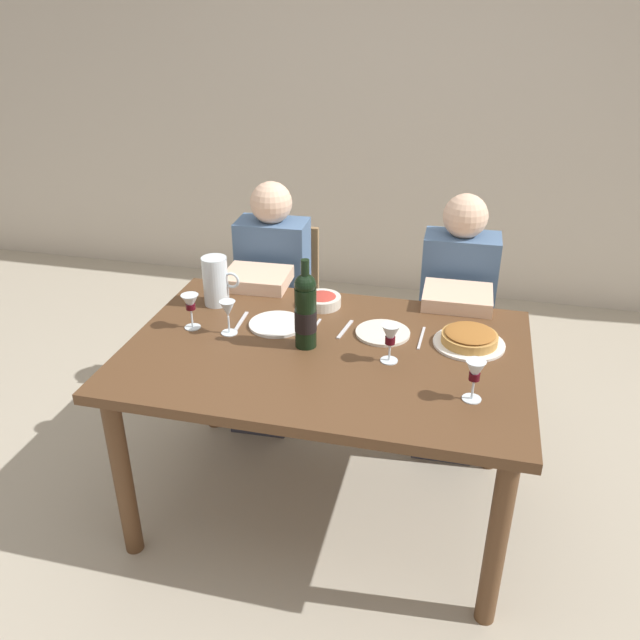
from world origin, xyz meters
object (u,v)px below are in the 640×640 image
object	(u,v)px
wine_glass_left_diner	(390,337)
diner_left	(268,298)
water_pitcher	(216,284)
chair_right	(455,317)
chair_left	(281,300)
wine_glass_centre	(228,311)
dinner_plate_right_setting	(383,333)
dining_table	(326,370)
salad_bowl	(322,300)
diner_right	(455,317)
wine_glass_right_diner	(190,304)
dinner_plate_left_setting	(277,324)
wine_glass_spare	(475,373)
baked_tart	(469,338)
wine_bottle	(306,310)

from	to	relation	value
wine_glass_left_diner	diner_left	world-z (taller)	diner_left
water_pitcher	chair_right	xyz separation A→B (m)	(0.99, 0.64, -0.36)
chair_left	chair_right	xyz separation A→B (m)	(0.90, 0.01, 0.00)
wine_glass_centre	dinner_plate_right_setting	bearing A→B (deg)	12.87
dining_table	chair_left	bearing A→B (deg)	116.76
dining_table	diner_left	xyz separation A→B (m)	(-0.45, 0.66, -0.05)
salad_bowl	chair_left	distance (m)	0.71
chair_right	diner_right	bearing A→B (deg)	89.82
wine_glass_right_diner	chair_left	size ratio (longest dim) A/B	0.16
dinner_plate_left_setting	wine_glass_left_diner	bearing A→B (deg)	-19.45
salad_bowl	diner_left	bearing A→B (deg)	138.11
wine_glass_left_diner	dinner_plate_right_setting	distance (m)	0.22
dining_table	wine_glass_right_diner	xyz separation A→B (m)	(-0.55, 0.04, 0.20)
dinner_plate_right_setting	diner_right	bearing A→B (deg)	62.73
wine_glass_centre	chair_right	distance (m)	1.27
wine_glass_right_diner	wine_glass_spare	bearing A→B (deg)	-12.96
wine_glass_right_diner	baked_tart	bearing A→B (deg)	6.32
dinner_plate_left_setting	dinner_plate_right_setting	world-z (taller)	same
baked_tart	wine_glass_centre	xyz separation A→B (m)	(-0.91, -0.13, 0.07)
dining_table	dinner_plate_right_setting	bearing A→B (deg)	40.86
dinner_plate_left_setting	wine_glass_spare	bearing A→B (deg)	-24.17
wine_bottle	chair_left	xyz separation A→B (m)	(-0.37, 0.89, -0.41)
wine_bottle	chair_right	size ratio (longest dim) A/B	0.40
wine_bottle	wine_glass_right_diner	xyz separation A→B (m)	(-0.47, 0.03, -0.04)
dining_table	wine_bottle	world-z (taller)	wine_bottle
dining_table	wine_glass_left_diner	bearing A→B (deg)	-7.77
diner_right	wine_glass_left_diner	bearing A→B (deg)	72.40
baked_tart	salad_bowl	world-z (taller)	baked_tart
dining_table	dinner_plate_right_setting	size ratio (longest dim) A/B	7.05
water_pitcher	chair_left	xyz separation A→B (m)	(0.09, 0.63, -0.36)
diner_left	salad_bowl	bearing A→B (deg)	135.74
dinner_plate_left_setting	chair_left	bearing A→B (deg)	106.03
water_pitcher	dinner_plate_right_setting	distance (m)	0.74
diner_left	baked_tart	bearing A→B (deg)	149.97
wine_glass_right_diner	dinner_plate_left_setting	size ratio (longest dim) A/B	0.64
chair_right	water_pitcher	bearing A→B (deg)	31.93
dinner_plate_left_setting	chair_left	xyz separation A→B (m)	(-0.22, 0.76, -0.27)
salad_bowl	diner_right	world-z (taller)	diner_right
dinner_plate_left_setting	wine_glass_centre	bearing A→B (deg)	-146.96
wine_glass_spare	diner_right	bearing A→B (deg)	95.72
wine_glass_right_diner	water_pitcher	bearing A→B (deg)	86.55
dinner_plate_right_setting	diner_left	distance (m)	0.82
wine_glass_centre	wine_glass_spare	size ratio (longest dim) A/B	0.95
chair_right	wine_glass_right_diner	bearing A→B (deg)	39.94
water_pitcher	wine_glass_spare	distance (m)	1.18
water_pitcher	dinner_plate_left_setting	size ratio (longest dim) A/B	0.94
wine_bottle	wine_glass_left_diner	bearing A→B (deg)	-7.02
wine_glass_right_diner	diner_right	xyz separation A→B (m)	(1.01, 0.63, -0.25)
dining_table	salad_bowl	distance (m)	0.39
dining_table	chair_left	size ratio (longest dim) A/B	1.72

